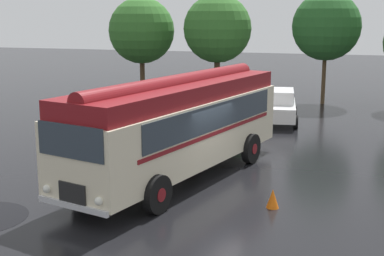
% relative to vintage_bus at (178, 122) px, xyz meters
% --- Properties ---
extents(ground_plane, '(120.00, 120.00, 0.00)m').
position_rel_vintage_bus_xyz_m(ground_plane, '(0.91, -0.27, -1.89)').
color(ground_plane, black).
extents(vintage_bus, '(4.89, 10.38, 3.49)m').
position_rel_vintage_bus_xyz_m(vintage_bus, '(0.00, 0.00, 0.00)').
color(vintage_bus, beige).
rests_on(vintage_bus, ground).
extents(car_near_left, '(2.04, 4.24, 1.66)m').
position_rel_vintage_bus_xyz_m(car_near_left, '(-0.86, 11.20, -1.05)').
color(car_near_left, '#4C5156').
rests_on(car_near_left, ground).
extents(car_mid_left, '(2.38, 4.39, 1.66)m').
position_rel_vintage_bus_xyz_m(car_mid_left, '(1.82, 10.40, -1.05)').
color(car_mid_left, silver).
rests_on(car_mid_left, ground).
extents(tree_far_left, '(4.39, 4.39, 6.53)m').
position_rel_vintage_bus_xyz_m(tree_far_left, '(-8.49, 17.28, 2.44)').
color(tree_far_left, '#4C3823').
rests_on(tree_far_left, ground).
extents(tree_left_of_centre, '(4.34, 4.34, 6.67)m').
position_rel_vintage_bus_xyz_m(tree_left_of_centre, '(-3.13, 17.05, 2.54)').
color(tree_left_of_centre, '#4C3823').
rests_on(tree_left_of_centre, ground).
extents(tree_centre, '(4.09, 4.09, 6.74)m').
position_rel_vintage_bus_xyz_m(tree_centre, '(3.65, 17.11, 2.83)').
color(tree_centre, '#4C3823').
rests_on(tree_centre, ground).
extents(traffic_cone, '(0.36, 0.36, 0.55)m').
position_rel_vintage_bus_xyz_m(traffic_cone, '(3.48, -1.95, -1.62)').
color(traffic_cone, orange).
rests_on(traffic_cone, ground).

